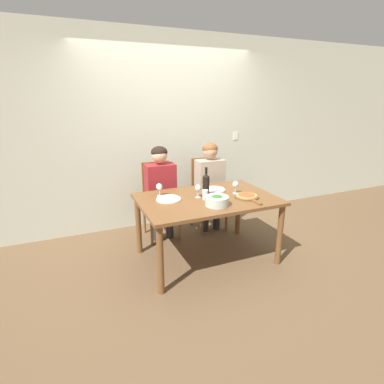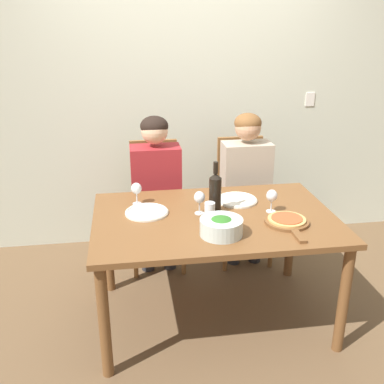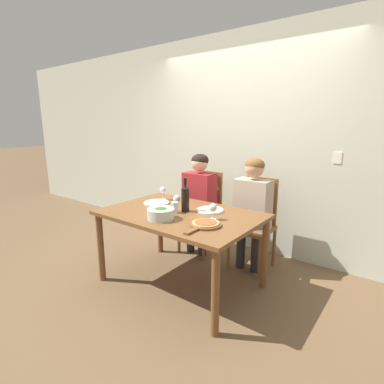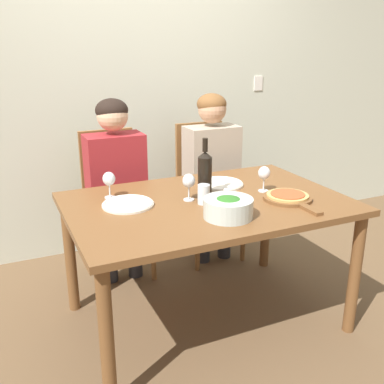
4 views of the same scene
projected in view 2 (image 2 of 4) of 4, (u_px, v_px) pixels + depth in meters
ground_plane at (213, 316)px, 3.10m from camera, size 40.00×40.00×0.00m
back_wall at (186, 90)px, 3.79m from camera, size 10.00×0.06×2.70m
dining_table at (214, 228)px, 2.86m from camera, size 1.52×1.00×0.76m
chair_left at (156, 200)px, 3.64m from camera, size 0.42×0.42×1.01m
chair_right at (242, 195)px, 3.74m from camera, size 0.42×0.42×1.01m
person_woman at (156, 180)px, 3.45m from camera, size 0.47×0.51×1.25m
person_man at (246, 175)px, 3.55m from camera, size 0.47×0.51×1.25m
wine_bottle at (215, 192)px, 2.83m from camera, size 0.08×0.08×0.34m
broccoli_bowl at (221, 227)px, 2.56m from camera, size 0.25×0.25×0.11m
dinner_plate_left at (147, 212)px, 2.86m from camera, size 0.28×0.28×0.02m
dinner_plate_right at (237, 200)px, 3.05m from camera, size 0.28×0.28×0.02m
pizza_on_board at (287, 221)px, 2.71m from camera, size 0.27×0.41×0.04m
wine_glass_left at (136, 190)px, 2.97m from camera, size 0.07×0.07×0.15m
wine_glass_right at (272, 197)px, 2.85m from camera, size 0.07×0.07×0.15m
wine_glass_centre at (199, 198)px, 2.82m from camera, size 0.07×0.07×0.15m
water_tumbler at (210, 211)px, 2.77m from camera, size 0.07×0.07×0.11m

